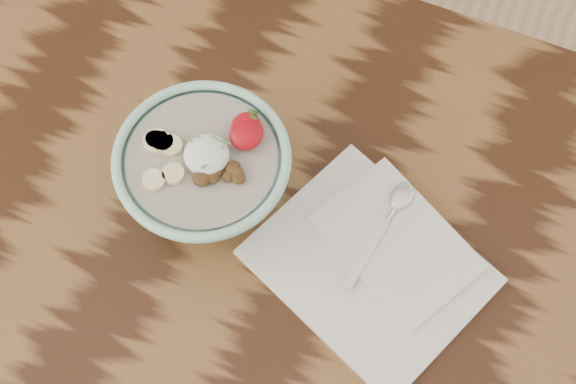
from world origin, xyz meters
TOP-DOWN VIEW (x-y plane):
  - table at (0.00, 0.00)cm, footprint 160.00×90.00cm
  - breakfast_bowl at (-14.78, 5.21)cm, footprint 20.68×20.68cm
  - napkin at (7.46, 5.09)cm, footprint 32.02×29.31cm
  - spoon at (7.24, 11.73)cm, footprint 4.17×16.38cm

SIDE VIEW (x-z plane):
  - table at x=0.00cm, z-range 28.20..103.20cm
  - napkin at x=7.46cm, z-range 74.87..76.47cm
  - spoon at x=7.24cm, z-range 76.53..77.38cm
  - breakfast_bowl at x=-14.78cm, z-range 75.19..88.78cm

